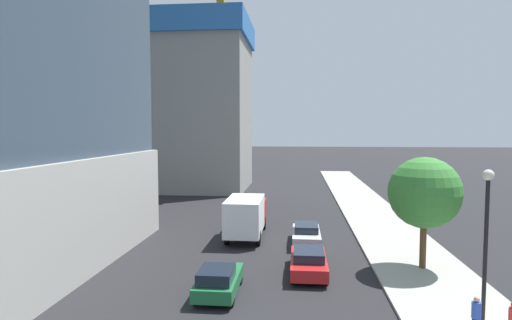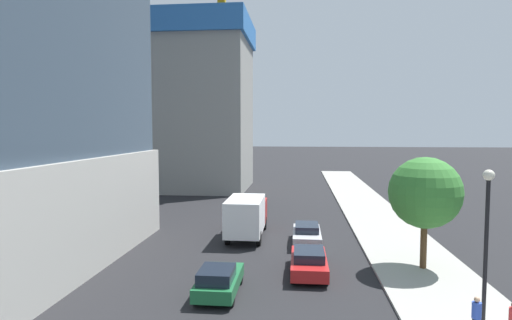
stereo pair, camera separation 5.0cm
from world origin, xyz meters
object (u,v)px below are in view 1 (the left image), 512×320
object	(u,v)px
street_tree	(424,193)
car_silver	(306,234)
construction_building	(197,95)
box_truck	(246,215)
car_green	(218,280)
car_red	(308,261)
street_lamp	(486,225)
pedestrian_blue_shirt	(476,317)

from	to	relation	value
street_tree	car_silver	bearing A→B (deg)	142.55
construction_building	car_silver	xyz separation A→B (m)	(14.10, -26.92, -11.87)
box_truck	street_tree	bearing A→B (deg)	-29.94
car_silver	box_truck	world-z (taller)	box_truck
street_tree	car_green	size ratio (longest dim) A/B	1.52
car_red	street_tree	bearing A→B (deg)	11.41
street_lamp	car_green	distance (m)	11.96
box_truck	car_silver	bearing A→B (deg)	-16.52
street_lamp	box_truck	size ratio (longest dim) A/B	0.90
car_silver	pedestrian_blue_shirt	distance (m)	14.49
construction_building	pedestrian_blue_shirt	world-z (taller)	construction_building
street_lamp	street_tree	world-z (taller)	street_tree
car_silver	box_truck	distance (m)	4.68
street_tree	car_silver	distance (m)	8.93
car_silver	car_green	size ratio (longest dim) A/B	1.10
street_lamp	box_truck	xyz separation A→B (m)	(-11.22, 13.17, -2.48)
street_lamp	car_red	world-z (taller)	street_lamp
street_tree	car_green	xyz separation A→B (m)	(-10.83, -4.69, -3.70)
car_silver	pedestrian_blue_shirt	xyz separation A→B (m)	(6.04, -13.17, 0.25)
street_tree	car_green	bearing A→B (deg)	-156.58
street_lamp	car_silver	world-z (taller)	street_lamp
car_silver	car_green	world-z (taller)	car_green
car_red	box_truck	distance (m)	8.78
car_silver	street_tree	bearing A→B (deg)	-37.45
car_green	car_red	size ratio (longest dim) A/B	0.90
street_lamp	street_tree	distance (m)	6.94
car_green	pedestrian_blue_shirt	size ratio (longest dim) A/B	2.57
street_tree	pedestrian_blue_shirt	xyz separation A→B (m)	(-0.41, -8.23, -3.46)
car_green	pedestrian_blue_shirt	bearing A→B (deg)	-18.76
car_red	box_truck	size ratio (longest dim) A/B	0.66
construction_building	box_truck	world-z (taller)	construction_building
car_green	box_truck	world-z (taller)	box_truck
construction_building	street_lamp	size ratio (longest dim) A/B	4.91
car_silver	box_truck	bearing A→B (deg)	163.48
car_silver	street_lamp	bearing A→B (deg)	-60.04
construction_building	box_truck	xyz separation A→B (m)	(9.71, -25.62, -10.87)
car_green	box_truck	distance (m)	10.98
street_tree	construction_building	bearing A→B (deg)	122.82
box_truck	car_green	bearing A→B (deg)	-90.00
car_silver	pedestrian_blue_shirt	bearing A→B (deg)	-65.37
street_lamp	car_silver	distance (m)	14.13
street_tree	pedestrian_blue_shirt	size ratio (longest dim) A/B	3.91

